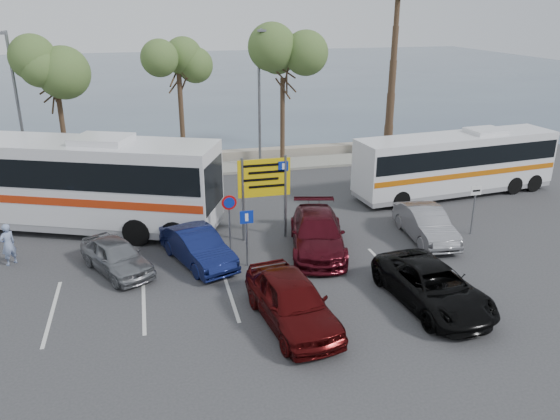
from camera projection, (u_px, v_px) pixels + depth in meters
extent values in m
plane|color=#333335|center=(257.00, 274.00, 20.18)|extent=(120.00, 120.00, 0.00)
cube|color=gray|center=(210.00, 169.00, 32.87)|extent=(44.00, 2.40, 0.15)
cube|color=gray|center=(206.00, 157.00, 34.61)|extent=(48.00, 0.80, 0.60)
plane|color=#39485C|center=(169.00, 78.00, 74.69)|extent=(140.00, 140.00, 0.00)
cylinder|color=#382619|center=(64.00, 134.00, 30.16)|extent=(0.28, 0.28, 5.04)
cylinder|color=#382619|center=(182.00, 123.00, 31.52)|extent=(0.28, 0.28, 5.60)
cylinder|color=#382619|center=(282.00, 122.00, 32.95)|extent=(0.28, 0.28, 5.18)
cylinder|color=#382619|center=(392.00, 77.00, 33.67)|extent=(0.48, 0.48, 10.00)
cylinder|color=slate|center=(19.00, 110.00, 28.83)|extent=(0.16, 0.16, 8.00)
cylinder|color=slate|center=(4.00, 32.00, 27.03)|extent=(0.12, 0.90, 0.12)
cube|color=slate|center=(2.00, 33.00, 26.59)|extent=(0.45, 0.25, 0.12)
cylinder|color=slate|center=(259.00, 100.00, 31.75)|extent=(0.16, 0.16, 8.00)
cylinder|color=slate|center=(260.00, 29.00, 29.95)|extent=(0.12, 0.90, 0.12)
cube|color=slate|center=(262.00, 30.00, 29.51)|extent=(0.45, 0.25, 0.12)
cylinder|color=slate|center=(243.00, 200.00, 22.48)|extent=(0.12, 0.12, 3.60)
cylinder|color=slate|center=(285.00, 197.00, 22.88)|extent=(0.12, 0.12, 3.60)
cube|color=#DEB60B|center=(264.00, 178.00, 22.36)|extent=(2.20, 0.06, 1.60)
cube|color=#0C2699|center=(283.00, 166.00, 22.34)|extent=(0.42, 0.01, 0.42)
cylinder|color=slate|center=(230.00, 225.00, 21.84)|extent=(0.07, 0.07, 2.20)
cylinder|color=#B20C0C|center=(229.00, 203.00, 21.48)|extent=(0.60, 0.03, 0.60)
cylinder|color=slate|center=(247.00, 239.00, 20.48)|extent=(0.07, 0.07, 2.20)
cube|color=#0C2699|center=(247.00, 217.00, 20.14)|extent=(0.50, 0.03, 0.50)
cylinder|color=slate|center=(473.00, 210.00, 23.36)|extent=(0.07, 0.07, 2.20)
cube|color=white|center=(476.00, 191.00, 23.03)|extent=(0.50, 0.03, 0.40)
cube|color=silver|center=(63.00, 178.00, 23.65)|extent=(13.63, 7.96, 3.34)
cube|color=black|center=(61.00, 165.00, 23.44)|extent=(13.39, 7.89, 1.19)
cube|color=#B62E0E|center=(64.00, 190.00, 23.84)|extent=(13.51, 7.93, 0.34)
cube|color=gray|center=(68.00, 214.00, 24.24)|extent=(13.49, 7.88, 0.62)
cube|color=silver|center=(57.00, 138.00, 23.02)|extent=(2.79, 2.55, 0.27)
cube|color=silver|center=(456.00, 161.00, 28.11)|extent=(11.00, 3.39, 2.66)
cube|color=black|center=(457.00, 152.00, 27.94)|extent=(10.79, 3.41, 0.95)
cube|color=#BB5A0B|center=(455.00, 169.00, 28.26)|extent=(10.90, 3.41, 0.27)
cube|color=gray|center=(453.00, 185.00, 28.58)|extent=(10.89, 3.36, 0.50)
cube|color=silver|center=(459.00, 133.00, 27.60)|extent=(1.94, 1.62, 0.22)
imported|color=slate|center=(116.00, 256.00, 20.20)|extent=(3.09, 4.02, 1.28)
imported|color=#0F184A|center=(198.00, 247.00, 20.86)|extent=(2.81, 4.37, 1.36)
imported|color=#460B14|center=(317.00, 233.00, 21.91)|extent=(3.21, 5.46, 1.48)
imported|color=#470A0A|center=(292.00, 301.00, 16.81)|extent=(2.48, 4.86, 1.58)
imported|color=black|center=(433.00, 286.00, 17.93)|extent=(2.69, 5.08, 1.36)
imported|color=gray|center=(426.00, 224.00, 23.01)|extent=(1.78, 4.26, 1.37)
imported|color=#8294BD|center=(8.00, 244.00, 20.69)|extent=(0.71, 0.71, 1.66)
imported|color=#2D3143|center=(388.00, 185.00, 27.63)|extent=(0.80, 0.92, 1.62)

